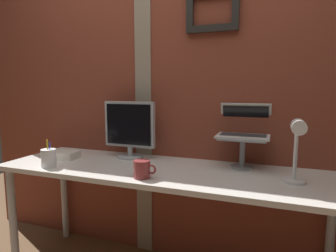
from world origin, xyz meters
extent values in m
cube|color=brown|center=(0.00, 0.41, 1.18)|extent=(3.28, 0.12, 2.35)
cube|color=gray|center=(-0.19, 0.35, 1.18)|extent=(0.12, 0.01, 2.35)
cube|color=black|center=(0.30, 0.33, 1.62)|extent=(0.34, 0.03, 0.04)
cube|color=black|center=(0.16, 0.33, 1.72)|extent=(0.04, 0.03, 0.17)
cube|color=black|center=(0.45, 0.33, 1.72)|extent=(0.04, 0.03, 0.17)
cube|color=silver|center=(0.08, 0.04, 0.73)|extent=(2.06, 0.62, 0.03)
cylinder|color=#B2B2B7|center=(-0.90, -0.20, 0.36)|extent=(0.05, 0.05, 0.72)
cylinder|color=#B2B2B7|center=(-0.90, 0.29, 0.36)|extent=(0.05, 0.05, 0.72)
cylinder|color=#B2B2B7|center=(1.05, 0.29, 0.36)|extent=(0.05, 0.05, 0.72)
cylinder|color=#ADB2B7|center=(-0.24, 0.23, 0.76)|extent=(0.18, 0.18, 0.01)
cylinder|color=#ADB2B7|center=(-0.24, 0.23, 0.79)|extent=(0.04, 0.04, 0.07)
cube|color=#ADB2B7|center=(-0.24, 0.23, 0.99)|extent=(0.37, 0.04, 0.32)
cube|color=black|center=(-0.24, 0.21, 0.99)|extent=(0.34, 0.00, 0.28)
cylinder|color=gray|center=(0.53, 0.23, 0.76)|extent=(0.14, 0.14, 0.01)
cylinder|color=gray|center=(0.53, 0.23, 0.85)|extent=(0.03, 0.03, 0.17)
cube|color=gray|center=(0.53, 0.23, 0.93)|extent=(0.28, 0.22, 0.01)
cube|color=silver|center=(0.53, 0.23, 0.95)|extent=(0.31, 0.21, 0.01)
cube|color=#2D2D30|center=(0.53, 0.25, 0.95)|extent=(0.27, 0.12, 0.00)
cube|color=silver|center=(0.53, 0.36, 1.05)|extent=(0.31, 0.06, 0.19)
cube|color=black|center=(0.53, 0.36, 1.05)|extent=(0.28, 0.04, 0.16)
cylinder|color=white|center=(0.81, 0.04, 0.76)|extent=(0.12, 0.12, 0.02)
cylinder|color=white|center=(0.81, 0.04, 0.92)|extent=(0.02, 0.02, 0.31)
cylinder|color=white|center=(0.81, -0.05, 1.05)|extent=(0.07, 0.11, 0.07)
cylinder|color=white|center=(-0.60, -0.16, 0.81)|extent=(0.09, 0.09, 0.11)
cylinder|color=yellow|center=(-0.60, -0.17, 0.84)|extent=(0.01, 0.01, 0.16)
cylinder|color=blue|center=(-0.60, -0.16, 0.83)|extent=(0.02, 0.04, 0.15)
cylinder|color=maroon|center=(0.04, -0.16, 0.80)|extent=(0.09, 0.09, 0.10)
torus|color=maroon|center=(0.10, -0.16, 0.80)|extent=(0.06, 0.01, 0.06)
cube|color=silver|center=(-0.67, 0.04, 0.78)|extent=(0.22, 0.16, 0.05)
camera|label=1|loc=(0.70, -1.54, 1.24)|focal=30.60mm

